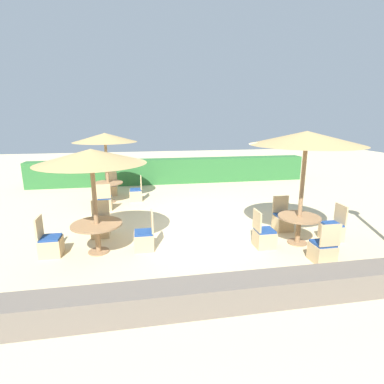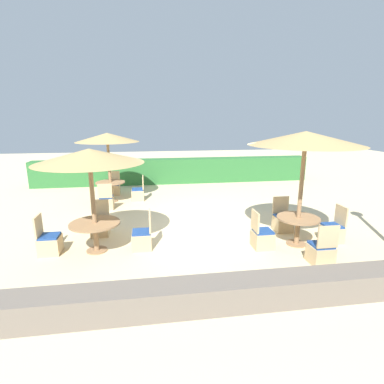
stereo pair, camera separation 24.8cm
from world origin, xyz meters
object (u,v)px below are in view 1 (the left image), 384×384
at_px(round_table_front_right, 299,222).
at_px(parasol_front_left, 91,157).
at_px(patio_chair_back_left_east, 136,194).
at_px(patio_chair_front_left_north, 101,226).
at_px(parasol_back_left, 105,138).
at_px(patio_chair_front_right_south, 323,251).
at_px(patio_chair_front_left_west, 50,244).
at_px(patio_chair_back_left_north, 111,189).
at_px(round_table_front_left, 97,229).
at_px(patio_chair_front_right_north, 283,221).
at_px(round_table_back_left, 108,187).
at_px(patio_chair_front_right_east, 332,230).
at_px(patio_chair_front_left_east, 145,239).
at_px(patio_chair_back_left_south, 105,202).
at_px(patio_chair_front_right_west, 264,237).
at_px(parasol_front_right, 307,139).

distance_m(round_table_front_right, parasol_front_left, 5.15).
bearing_deg(patio_chair_back_left_east, patio_chair_front_left_north, 164.73).
xyz_separation_m(parasol_back_left, round_table_front_right, (4.99, -4.73, -1.81)).
xyz_separation_m(patio_chair_front_right_south, patio_chair_front_left_west, (-5.93, 1.38, 0.00)).
relative_size(patio_chair_back_left_north, round_table_front_left, 0.81).
height_order(patio_chair_back_left_north, round_table_front_right, patio_chair_back_left_north).
height_order(patio_chair_front_right_south, patio_chair_front_left_north, same).
relative_size(patio_chair_front_right_south, round_table_front_left, 0.81).
bearing_deg(patio_chair_front_right_north, round_table_front_left, 6.97).
bearing_deg(parasol_front_left, patio_chair_front_right_south, -15.56).
distance_m(round_table_back_left, patio_chair_front_right_north, 6.33).
bearing_deg(parasol_back_left, round_table_front_right, -43.47).
relative_size(parasol_back_left, patio_chair_front_right_east, 2.73).
distance_m(parasol_front_left, patio_chair_front_left_east, 2.25).
height_order(round_table_back_left, patio_chair_front_right_south, patio_chair_front_right_south).
xyz_separation_m(parasol_back_left, patio_chair_back_left_east, (1.01, 0.00, -2.10)).
xyz_separation_m(parasol_back_left, patio_chair_back_left_north, (0.01, 1.05, -2.10)).
distance_m(patio_chair_back_left_east, patio_chair_front_right_east, 6.83).
bearing_deg(patio_chair_front_left_east, patio_chair_back_left_south, 20.12).
bearing_deg(parasol_back_left, patio_chair_front_right_west, -49.70).
relative_size(patio_chair_front_right_north, parasol_front_left, 0.39).
relative_size(patio_chair_front_right_north, patio_chair_front_right_west, 1.00).
height_order(patio_chair_back_left_north, patio_chair_front_left_east, same).
xyz_separation_m(round_table_back_left, patio_chair_front_right_south, (5.02, -5.75, -0.32)).
height_order(round_table_front_left, patio_chair_front_left_west, patio_chair_front_left_west).
bearing_deg(patio_chair_back_left_east, patio_chair_front_left_east, -177.37).
height_order(patio_chair_back_left_south, patio_chair_front_right_east, same).
xyz_separation_m(parasol_back_left, patio_chair_front_left_west, (-0.91, -4.37, -2.10)).
bearing_deg(round_table_front_right, patio_chair_back_left_south, 143.39).
relative_size(round_table_back_left, patio_chair_back_left_north, 1.15).
height_order(patio_chair_back_left_south, patio_chair_front_right_north, same).
relative_size(round_table_back_left, patio_chair_front_right_west, 1.15).
bearing_deg(patio_chair_front_right_south, patio_chair_front_right_east, 48.08).
distance_m(parasol_back_left, parasol_front_right, 6.88).
bearing_deg(patio_chair_front_right_west, round_table_front_right, 93.57).
height_order(patio_chair_back_left_north, patio_chair_front_right_east, same).
bearing_deg(patio_chair_front_left_east, patio_chair_back_left_east, 2.63).
height_order(patio_chair_back_left_south, parasol_front_right, parasol_front_right).
relative_size(round_table_front_right, patio_chair_front_right_west, 1.10).
bearing_deg(parasol_front_right, round_table_front_left, 176.04).
distance_m(patio_chair_back_left_south, patio_chair_front_right_south, 6.95).
xyz_separation_m(patio_chair_front_right_west, patio_chair_front_left_east, (-2.85, 0.38, 0.00)).
height_order(round_table_back_left, parasol_front_right, parasol_front_right).
distance_m(patio_chair_front_right_east, patio_chair_front_right_north, 1.28).
xyz_separation_m(patio_chair_back_left_south, parasol_front_right, (5.04, -3.74, 2.33)).
relative_size(round_table_back_left, patio_chair_front_left_east, 1.15).
bearing_deg(round_table_front_right, patio_chair_front_left_west, 176.48).
bearing_deg(patio_chair_front_right_east, patio_chair_front_right_north, 45.66).
bearing_deg(patio_chair_front_left_west, patio_chair_front_right_south, 76.85).
distance_m(patio_chair_back_left_north, parasol_front_left, 5.80).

